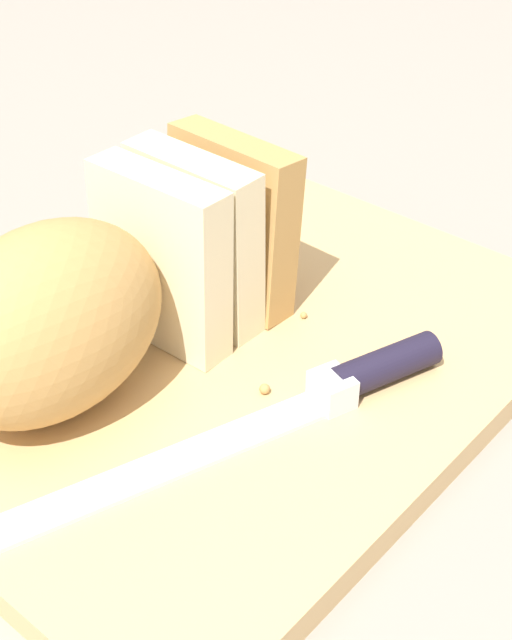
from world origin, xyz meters
TOP-DOWN VIEW (x-y plane):
  - ground_plane at (0.00, 0.00)m, footprint 3.00×3.00m
  - cutting_board at (0.00, 0.00)m, footprint 0.42×0.28m
  - bread_loaf at (-0.06, 0.06)m, footprint 0.23×0.10m
  - bread_knife at (-0.01, -0.05)m, footprint 0.29×0.11m
  - crumb_near_knife at (0.05, 0.01)m, footprint 0.00×0.00m
  - crumb_near_loaf at (-0.02, -0.02)m, footprint 0.01×0.01m

SIDE VIEW (x-z plane):
  - ground_plane at x=0.00m, z-range 0.00..0.00m
  - cutting_board at x=0.00m, z-range 0.00..0.02m
  - crumb_near_knife at x=0.05m, z-range 0.02..0.02m
  - crumb_near_loaf at x=-0.02m, z-range 0.02..0.03m
  - bread_knife at x=-0.01m, z-range 0.02..0.04m
  - bread_loaf at x=-0.06m, z-range 0.02..0.13m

